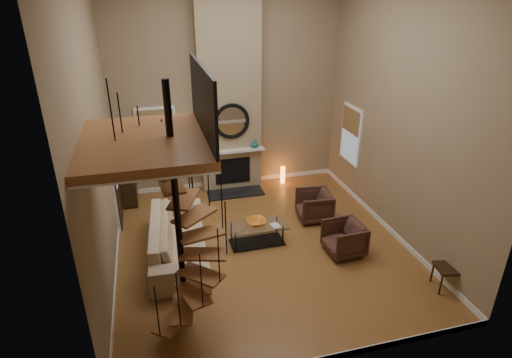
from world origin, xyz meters
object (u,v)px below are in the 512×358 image
object	(u,v)px
coffee_table	(257,232)
accent_lamp	(283,175)
sofa	(178,237)
armchair_far	(347,238)
floor_lamp	(190,157)
armchair_near	(317,205)
hutch	(126,168)
side_chair	(454,264)

from	to	relation	value
coffee_table	accent_lamp	size ratio (longest dim) A/B	2.67
sofa	armchair_far	world-z (taller)	sofa
coffee_table	floor_lamp	distance (m)	2.48
floor_lamp	armchair_far	bearing A→B (deg)	-43.50
armchair_near	armchair_far	xyz separation A→B (m)	(0.06, -1.48, 0.00)
hutch	coffee_table	bearing A→B (deg)	-45.17
sofa	armchair_far	bearing A→B (deg)	-100.09
coffee_table	side_chair	bearing A→B (deg)	-37.53
armchair_far	coffee_table	world-z (taller)	armchair_far
coffee_table	floor_lamp	bearing A→B (deg)	120.94
coffee_table	armchair_near	bearing A→B (deg)	21.71
floor_lamp	accent_lamp	distance (m)	3.02
hutch	coffee_table	xyz separation A→B (m)	(2.68, -2.70, -0.67)
armchair_far	floor_lamp	size ratio (longest dim) A/B	0.45
sofa	side_chair	world-z (taller)	side_chair
hutch	accent_lamp	distance (m)	4.25
coffee_table	accent_lamp	xyz separation A→B (m)	(1.51, 2.80, -0.03)
coffee_table	sofa	bearing A→B (deg)	178.61
armchair_far	side_chair	bearing A→B (deg)	38.25
coffee_table	accent_lamp	world-z (taller)	accent_lamp
floor_lamp	accent_lamp	world-z (taller)	floor_lamp
armchair_far	accent_lamp	xyz separation A→B (m)	(-0.22, 3.61, -0.10)
sofa	accent_lamp	distance (m)	4.22
accent_lamp	side_chair	distance (m)	5.39
sofa	accent_lamp	world-z (taller)	sofa
hutch	accent_lamp	world-z (taller)	hutch
armchair_near	coffee_table	distance (m)	1.79
side_chair	coffee_table	bearing A→B (deg)	142.47
armchair_far	floor_lamp	xyz separation A→B (m)	(-2.86, 2.72, 1.06)
sofa	accent_lamp	bearing A→B (deg)	-45.12
accent_lamp	side_chair	size ratio (longest dim) A/B	0.50
sofa	accent_lamp	xyz separation A→B (m)	(3.19, 2.76, -0.15)
armchair_near	side_chair	world-z (taller)	side_chair
sofa	coffee_table	bearing A→B (deg)	-87.33
accent_lamp	side_chair	world-z (taller)	side_chair
armchair_far	accent_lamp	world-z (taller)	armchair_far
sofa	floor_lamp	bearing A→B (deg)	-12.36
accent_lamp	hutch	bearing A→B (deg)	-178.68
coffee_table	accent_lamp	distance (m)	3.18
armchair_far	coffee_table	bearing A→B (deg)	-118.29
hutch	floor_lamp	xyz separation A→B (m)	(1.55, -0.80, 0.46)
hutch	armchair_far	size ratio (longest dim) A/B	2.40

